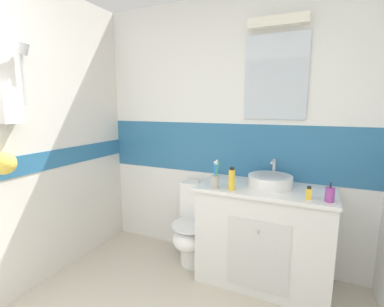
{
  "coord_description": "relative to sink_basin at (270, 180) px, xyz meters",
  "views": [
    {
      "loc": [
        0.77,
        -0.09,
        1.51
      ],
      "look_at": [
        -0.09,
        1.81,
        1.15
      ],
      "focal_mm": 25.35,
      "sensor_mm": 36.0,
      "label": 1
    }
  ],
  "objects": [
    {
      "name": "soap_dispenser",
      "position": [
        0.44,
        -0.22,
        0.0
      ],
      "size": [
        0.06,
        0.06,
        0.14
      ],
      "color": "#993F99",
      "rests_on": "vanity_cabinet"
    },
    {
      "name": "shampoo_bottle_tall",
      "position": [
        -0.26,
        -0.24,
        0.04
      ],
      "size": [
        0.05,
        0.05,
        0.19
      ],
      "color": "yellow",
      "rests_on": "vanity_cabinet"
    },
    {
      "name": "perfume_flask_small",
      "position": [
        0.3,
        -0.22,
        -0.0
      ],
      "size": [
        0.04,
        0.03,
        0.1
      ],
      "color": "yellow",
      "rests_on": "vanity_cabinet"
    },
    {
      "name": "wall_left_shower_alcove",
      "position": [
        -1.8,
        -0.98,
        0.35
      ],
      "size": [
        0.28,
        3.48,
        2.5
      ],
      "color": "silver",
      "rests_on": "ground_plane"
    },
    {
      "name": "toilet",
      "position": [
        -0.69,
        -0.02,
        -0.54
      ],
      "size": [
        0.37,
        0.5,
        0.79
      ],
      "color": "white",
      "rests_on": "ground_plane"
    },
    {
      "name": "toothbrush_cup",
      "position": [
        -0.4,
        -0.24,
        0.01
      ],
      "size": [
        0.07,
        0.07,
        0.24
      ],
      "color": "#B2ADA3",
      "rests_on": "vanity_cabinet"
    },
    {
      "name": "sink_basin",
      "position": [
        0.0,
        0.0,
        0.0
      ],
      "size": [
        0.36,
        0.41,
        0.2
      ],
      "color": "white",
      "rests_on": "vanity_cabinet"
    },
    {
      "name": "vanity_cabinet",
      "position": [
        -0.03,
        -0.04,
        -0.48
      ],
      "size": [
        1.08,
        0.55,
        0.85
      ],
      "color": "silver",
      "rests_on": "ground_plane"
    },
    {
      "name": "wall_back_tiled",
      "position": [
        -0.45,
        0.27,
        0.36
      ],
      "size": [
        3.2,
        0.2,
        2.5
      ],
      "color": "white",
      "rests_on": "ground_plane"
    }
  ]
}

